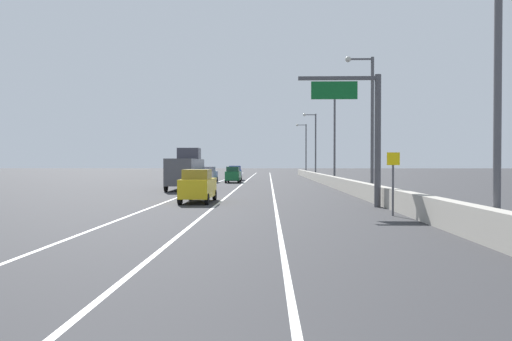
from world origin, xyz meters
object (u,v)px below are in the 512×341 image
Objects in this scene: lamp_post_right_third at (332,133)px; car_silver_2 at (209,175)px; lamp_post_right_fifth at (305,146)px; car_blue_1 at (235,173)px; box_truck at (186,170)px; car_yellow_3 at (198,186)px; lamp_post_right_fourth at (314,141)px; car_green_0 at (233,175)px; lamp_post_right_second at (369,116)px; speed_advisory_sign at (393,179)px; overhead_sign_gantry at (365,124)px; lamp_post_right_near at (490,53)px.

lamp_post_right_third reaches higher than car_silver_2.
lamp_post_right_fifth reaches higher than car_blue_1.
box_truck is (-15.33, -10.44, -4.15)m from lamp_post_right_third.
lamp_post_right_fourth is at bearing 75.46° from car_yellow_3.
car_green_0 is at bearing 158.77° from lamp_post_right_third.
car_green_0 is (-11.77, -15.31, -4.95)m from lamp_post_right_fourth.
lamp_post_right_second is at bearing -89.77° from lamp_post_right_fourth.
lamp_post_right_second is (1.57, 12.72, 4.20)m from speed_advisory_sign.
lamp_post_right_fifth is 37.53m from car_green_0.
car_blue_1 is at bearing 71.92° from car_silver_2.
lamp_post_right_fifth is (1.49, 72.59, 4.20)m from speed_advisory_sign.
lamp_post_right_fourth reaches higher than car_green_0.
lamp_post_right_fourth reaches higher than speed_advisory_sign.
car_green_0 is (-11.85, -35.27, -4.95)m from lamp_post_right_fifth.
lamp_post_right_third is at bearing -47.62° from car_blue_1.
box_truck is (-0.20, -15.48, 0.80)m from car_silver_2.
lamp_post_right_near is (1.54, -11.65, 1.24)m from overhead_sign_gantry.
lamp_post_right_near is at bearing -90.72° from lamp_post_right_third.
lamp_post_right_fourth reaches higher than overhead_sign_gantry.
lamp_post_right_fourth is 2.22× the size of car_blue_1.
lamp_post_right_third is 1.00× the size of lamp_post_right_fourth.
lamp_post_right_second is 1.00× the size of lamp_post_right_fifth.
box_truck reaches higher than speed_advisory_sign.
lamp_post_right_fifth is at bearing 89.77° from lamp_post_right_fourth.
lamp_post_right_third is 1.12× the size of box_truck.
lamp_post_right_fifth reaches higher than car_yellow_3.
lamp_post_right_near is 79.83m from lamp_post_right_fifth.
speed_advisory_sign is at bearing -58.31° from box_truck.
lamp_post_right_near reaches higher than car_yellow_3.
car_yellow_3 is at bearing 144.69° from speed_advisory_sign.
speed_advisory_sign is 0.66× the size of car_yellow_3.
lamp_post_right_third is at bearing -89.45° from lamp_post_right_fourth.
car_blue_1 is at bearing 103.85° from overhead_sign_gantry.
lamp_post_right_near and lamp_post_right_fourth have the same top height.
lamp_post_right_near is 46.27m from car_green_0.
overhead_sign_gantry is 0.72× the size of lamp_post_right_third.
car_green_0 is at bearing -87.46° from car_blue_1.
overhead_sign_gantry is at bearing -94.13° from lamp_post_right_third.
lamp_post_right_third is 19.00m from box_truck.
lamp_post_right_fourth is at bearing 44.97° from car_silver_2.
speed_advisory_sign is 0.29× the size of lamp_post_right_third.
overhead_sign_gantry reaches higher than box_truck.
lamp_post_right_second is at bearing -69.80° from car_blue_1.
lamp_post_right_near is 54.97m from car_blue_1.
lamp_post_right_near is 2.31× the size of car_yellow_3.
lamp_post_right_fifth is at bearing 89.72° from lamp_post_right_near.
box_truck is at bearing -116.47° from lamp_post_right_fourth.
lamp_post_right_near is 1.00× the size of lamp_post_right_fourth.
car_blue_1 is 1.14× the size of car_silver_2.
lamp_post_right_fourth reaches higher than car_yellow_3.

